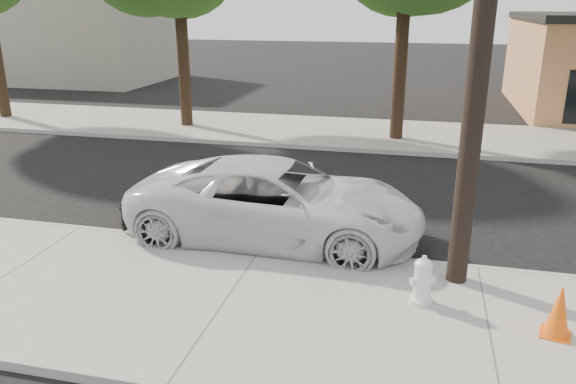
% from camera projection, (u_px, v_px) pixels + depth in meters
% --- Properties ---
extents(ground, '(120.00, 120.00, 0.00)m').
position_uv_depth(ground, '(288.00, 215.00, 12.92)').
color(ground, black).
rests_on(ground, ground).
extents(near_sidewalk, '(90.00, 4.40, 0.15)m').
position_uv_depth(near_sidewalk, '(225.00, 304.00, 8.93)').
color(near_sidewalk, gray).
rests_on(near_sidewalk, ground).
extents(far_sidewalk, '(90.00, 5.00, 0.15)m').
position_uv_depth(far_sidewalk, '(342.00, 133.00, 20.72)').
color(far_sidewalk, gray).
rests_on(far_sidewalk, ground).
extents(curb_near, '(90.00, 0.12, 0.16)m').
position_uv_depth(curb_near, '(263.00, 249.00, 10.96)').
color(curb_near, '#9E9B93').
rests_on(curb_near, ground).
extents(building_far, '(14.00, 8.00, 5.00)m').
position_uv_depth(building_far, '(51.00, 39.00, 34.96)').
color(building_far, gray).
rests_on(building_far, ground).
extents(police_cruiser, '(5.93, 2.80, 1.64)m').
position_uv_depth(police_cruiser, '(277.00, 202.00, 11.33)').
color(police_cruiser, silver).
rests_on(police_cruiser, ground).
extents(fire_hydrant, '(0.40, 0.36, 0.74)m').
position_uv_depth(fire_hydrant, '(422.00, 281.00, 8.75)').
color(fire_hydrant, silver).
rests_on(fire_hydrant, near_sidewalk).
extents(traffic_cone, '(0.49, 0.49, 0.78)m').
position_uv_depth(traffic_cone, '(559.00, 311.00, 7.87)').
color(traffic_cone, '#EC580C').
rests_on(traffic_cone, near_sidewalk).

